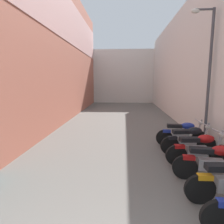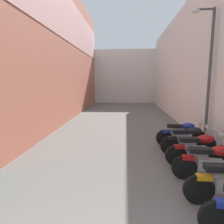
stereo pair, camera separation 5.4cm
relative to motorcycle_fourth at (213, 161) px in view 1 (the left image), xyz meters
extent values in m
plane|color=#66635E|center=(-2.26, 4.54, -0.50)|extent=(36.86, 36.86, 0.00)
cube|color=#B76651|center=(-5.66, 6.54, 3.63)|extent=(0.40, 20.86, 8.26)
cube|color=#DBA39E|center=(-5.45, 6.54, 5.45)|extent=(0.04, 20.86, 2.64)
cube|color=silver|center=(1.14, 6.54, 2.67)|extent=(0.40, 20.86, 6.34)
cube|color=silver|center=(-2.26, 17.97, 2.33)|extent=(9.40, 2.00, 5.65)
cylinder|color=black|center=(-0.63, -1.74, -0.20)|extent=(0.60, 0.10, 0.60)
cylinder|color=black|center=(-0.63, -0.92, -0.20)|extent=(0.60, 0.09, 0.60)
cube|color=black|center=(-0.29, -0.91, 0.26)|extent=(0.52, 0.23, 0.12)
cube|color=orange|center=(-0.55, -0.92, 0.06)|extent=(0.28, 0.14, 0.10)
cylinder|color=black|center=(-0.63, 0.08, -0.20)|extent=(0.61, 0.15, 0.60)
cube|color=#9E9EA3|center=(-0.06, 0.01, -0.08)|extent=(0.58, 0.27, 0.28)
ellipsoid|color=#AD1414|center=(0.17, -0.02, 0.28)|extent=(0.51, 0.32, 0.24)
cube|color=black|center=(-0.29, 0.03, 0.26)|extent=(0.54, 0.28, 0.12)
cube|color=#AD1414|center=(-0.55, 0.07, 0.06)|extent=(0.29, 0.17, 0.10)
cylinder|color=black|center=(0.61, 0.96, -0.20)|extent=(0.60, 0.12, 0.60)
cylinder|color=black|center=(-0.63, 0.88, -0.20)|extent=(0.60, 0.12, 0.60)
cube|color=#9E9EA3|center=(-0.06, 0.92, -0.08)|extent=(0.57, 0.24, 0.28)
ellipsoid|color=#AD1414|center=(0.17, 0.93, 0.28)|extent=(0.50, 0.29, 0.24)
cube|color=black|center=(-0.29, 0.90, 0.26)|extent=(0.53, 0.25, 0.12)
cylinder|color=#9E9EA3|center=(0.54, 0.96, 0.15)|extent=(0.25, 0.08, 0.77)
cylinder|color=#9E9EA3|center=(0.47, 0.95, 0.50)|extent=(0.07, 0.58, 0.04)
sphere|color=silver|center=(0.59, 0.96, 0.40)|extent=(0.14, 0.14, 0.14)
cube|color=#AD1414|center=(-0.55, 0.88, 0.06)|extent=(0.29, 0.16, 0.10)
cylinder|color=black|center=(0.61, 1.89, -0.20)|extent=(0.61, 0.16, 0.60)
cylinder|color=black|center=(-0.63, 1.73, -0.20)|extent=(0.61, 0.16, 0.60)
cube|color=#9E9EA3|center=(-0.06, 1.80, -0.08)|extent=(0.58, 0.27, 0.28)
ellipsoid|color=black|center=(0.17, 1.83, 0.28)|extent=(0.51, 0.32, 0.24)
cube|color=black|center=(-0.29, 1.77, 0.26)|extent=(0.54, 0.29, 0.12)
cylinder|color=#9E9EA3|center=(0.54, 1.88, 0.15)|extent=(0.25, 0.09, 0.77)
cylinder|color=#9E9EA3|center=(0.47, 1.87, 0.50)|extent=(0.11, 0.58, 0.04)
sphere|color=silver|center=(0.59, 1.89, 0.40)|extent=(0.14, 0.14, 0.14)
cube|color=black|center=(-0.55, 1.74, 0.06)|extent=(0.30, 0.18, 0.10)
cylinder|color=black|center=(0.61, 2.50, -0.20)|extent=(0.60, 0.13, 0.60)
cylinder|color=black|center=(-0.63, 2.61, -0.20)|extent=(0.60, 0.13, 0.60)
cube|color=#9E9EA3|center=(-0.06, 2.56, -0.08)|extent=(0.58, 0.25, 0.28)
ellipsoid|color=navy|center=(0.17, 2.54, 0.28)|extent=(0.50, 0.30, 0.24)
cube|color=black|center=(-0.29, 2.58, 0.26)|extent=(0.54, 0.27, 0.12)
cylinder|color=#9E9EA3|center=(0.54, 2.51, 0.15)|extent=(0.25, 0.08, 0.77)
cylinder|color=#9E9EA3|center=(0.47, 2.51, 0.50)|extent=(0.09, 0.58, 0.04)
sphere|color=silver|center=(0.59, 2.50, 0.40)|extent=(0.14, 0.14, 0.14)
cube|color=navy|center=(-0.55, 2.61, 0.06)|extent=(0.29, 0.17, 0.10)
cylinder|color=#47474C|center=(0.79, 2.54, 1.88)|extent=(0.10, 0.10, 4.75)
cylinder|color=#47474C|center=(0.49, 2.54, 4.20)|extent=(0.60, 0.07, 0.07)
ellipsoid|color=silver|center=(0.19, 2.54, 4.15)|extent=(0.28, 0.18, 0.14)
camera|label=1|loc=(-2.12, -4.61, 1.90)|focal=31.96mm
camera|label=2|loc=(-2.07, -4.61, 1.90)|focal=31.96mm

